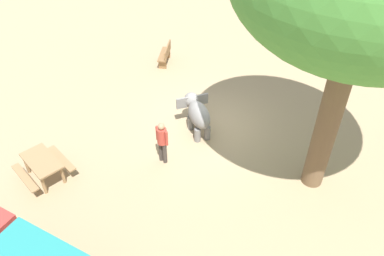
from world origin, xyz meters
name	(u,v)px	position (x,y,z in m)	size (l,w,h in m)	color
ground_plane	(210,126)	(0.00, 0.00, 0.00)	(60.00, 60.00, 0.00)	tan
elephant	(197,113)	(0.32, 0.46, 0.81)	(1.71, 1.69, 1.26)	slate
person_handler	(162,140)	(0.58, 2.45, 0.95)	(0.50, 0.32, 1.62)	#3F3833
wooden_bench	(165,54)	(3.96, -3.27, 0.47)	(0.88, 1.45, 0.88)	olive
picnic_table_near	(43,164)	(3.52, 4.90, 0.59)	(1.90, 1.88, 0.78)	#9E7A51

